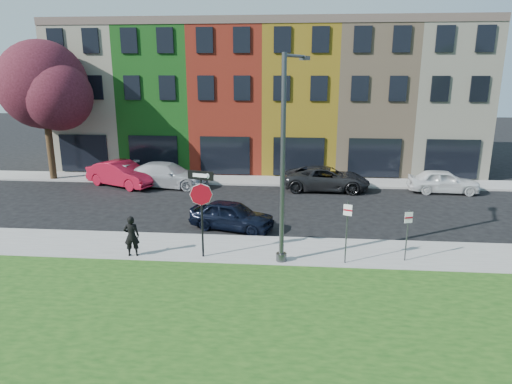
# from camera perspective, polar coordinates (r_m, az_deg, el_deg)

# --- Properties ---
(ground) EXTENTS (120.00, 120.00, 0.00)m
(ground) POSITION_cam_1_polar(r_m,az_deg,el_deg) (15.95, 5.33, -11.74)
(ground) COLOR black
(ground) RESTS_ON ground
(sidewalk_near) EXTENTS (40.00, 3.00, 0.12)m
(sidewalk_near) POSITION_cam_1_polar(r_m,az_deg,el_deg) (18.79, 11.48, -7.52)
(sidewalk_near) COLOR gray
(sidewalk_near) RESTS_ON ground
(sidewalk_far) EXTENTS (40.00, 2.40, 0.12)m
(sidewalk_far) POSITION_cam_1_polar(r_m,az_deg,el_deg) (30.23, -0.42, 1.45)
(sidewalk_far) COLOR gray
(sidewalk_far) RESTS_ON ground
(rowhouse_block) EXTENTS (30.00, 10.12, 10.00)m
(rowhouse_block) POSITION_cam_1_polar(r_m,az_deg,el_deg) (35.57, 1.35, 11.54)
(rowhouse_block) COLOR beige
(rowhouse_block) RESTS_ON ground
(stop_sign) EXTENTS (1.03, 0.30, 3.42)m
(stop_sign) POSITION_cam_1_polar(r_m,az_deg,el_deg) (17.29, -6.86, -0.56)
(stop_sign) COLOR black
(stop_sign) RESTS_ON sidewalk_near
(man) EXTENTS (0.75, 0.63, 1.62)m
(man) POSITION_cam_1_polar(r_m,az_deg,el_deg) (18.42, -15.29, -5.32)
(man) COLOR black
(man) RESTS_ON sidewalk_near
(sedan_near) EXTENTS (3.58, 4.73, 1.34)m
(sedan_near) POSITION_cam_1_polar(r_m,az_deg,el_deg) (21.11, -3.03, -2.91)
(sedan_near) COLOR black
(sedan_near) RESTS_ON ground
(parked_car_red) EXTENTS (5.34, 6.09, 1.59)m
(parked_car_red) POSITION_cam_1_polar(r_m,az_deg,el_deg) (30.07, -16.39, 2.19)
(parked_car_red) COLOR maroon
(parked_car_red) RESTS_ON ground
(parked_car_silver) EXTENTS (3.40, 5.76, 1.52)m
(parked_car_silver) POSITION_cam_1_polar(r_m,az_deg,el_deg) (29.25, -11.06, 2.11)
(parked_car_silver) COLOR #ADAEB2
(parked_car_silver) RESTS_ON ground
(parked_car_dark) EXTENTS (2.62, 5.32, 1.45)m
(parked_car_dark) POSITION_cam_1_polar(r_m,az_deg,el_deg) (28.22, 8.79, 1.67)
(parked_car_dark) COLOR black
(parked_car_dark) RESTS_ON ground
(parked_car_white) EXTENTS (1.94, 4.21, 1.40)m
(parked_car_white) POSITION_cam_1_polar(r_m,az_deg,el_deg) (29.56, 22.38, 1.26)
(parked_car_white) COLOR white
(parked_car_white) RESTS_ON ground
(street_lamp) EXTENTS (1.13, 2.47, 7.63)m
(street_lamp) POSITION_cam_1_polar(r_m,az_deg,el_deg) (16.67, 3.64, 3.93)
(street_lamp) COLOR #424447
(street_lamp) RESTS_ON sidewalk_near
(parking_sign_a) EXTENTS (0.31, 0.15, 2.43)m
(parking_sign_a) POSITION_cam_1_polar(r_m,az_deg,el_deg) (17.21, 11.29, -4.10)
(parking_sign_a) COLOR #424447
(parking_sign_a) RESTS_ON sidewalk_near
(parking_sign_b) EXTENTS (0.31, 0.13, 2.01)m
(parking_sign_b) POSITION_cam_1_polar(r_m,az_deg,el_deg) (18.07, 18.41, -4.42)
(parking_sign_b) COLOR #424447
(parking_sign_b) RESTS_ON sidewalk_near
(tree_purple) EXTENTS (6.68, 5.85, 8.90)m
(tree_purple) POSITION_cam_1_polar(r_m,az_deg,el_deg) (32.71, -24.86, 11.82)
(tree_purple) COLOR black
(tree_purple) RESTS_ON sidewalk_far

